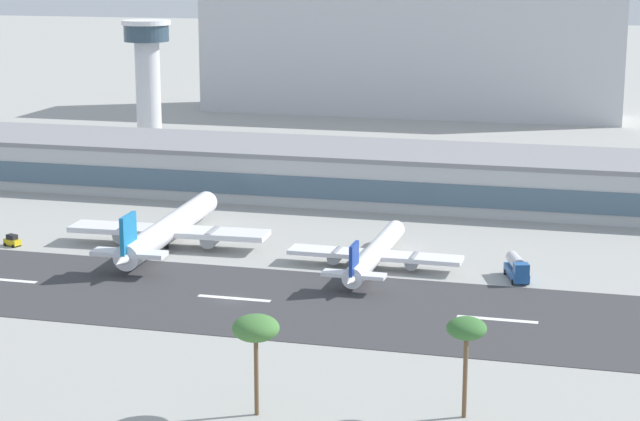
# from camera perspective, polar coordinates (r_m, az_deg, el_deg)

# --- Properties ---
(ground_plane) EXTENTS (1400.00, 1400.00, 0.00)m
(ground_plane) POSITION_cam_1_polar(r_m,az_deg,el_deg) (178.80, -4.47, -4.50)
(ground_plane) COLOR #9E9E99
(runway_strip) EXTENTS (800.00, 34.86, 0.08)m
(runway_strip) POSITION_cam_1_polar(r_m,az_deg,el_deg) (179.37, -4.40, -4.43)
(runway_strip) COLOR #38383A
(runway_strip) RESTS_ON ground_plane
(runway_centreline_dash_3) EXTENTS (12.00, 1.20, 0.01)m
(runway_centreline_dash_3) POSITION_cam_1_polar(r_m,az_deg,el_deg) (195.77, -15.62, -3.37)
(runway_centreline_dash_3) COLOR white
(runway_centreline_dash_3) RESTS_ON runway_strip
(runway_centreline_dash_4) EXTENTS (12.00, 1.20, 0.01)m
(runway_centreline_dash_4) POSITION_cam_1_polar(r_m,az_deg,el_deg) (179.29, -4.34, -4.42)
(runway_centreline_dash_4) COLOR white
(runway_centreline_dash_4) RESTS_ON runway_strip
(runway_centreline_dash_5) EXTENTS (12.00, 1.20, 0.01)m
(runway_centreline_dash_5) POSITION_cam_1_polar(r_m,az_deg,el_deg) (170.89, 8.90, -5.43)
(runway_centreline_dash_5) COLOR white
(runway_centreline_dash_5) RESTS_ON runway_strip
(terminal_building) EXTENTS (220.83, 28.40, 11.17)m
(terminal_building) POSITION_cam_1_polar(r_m,az_deg,el_deg) (251.88, 0.70, 1.99)
(terminal_building) COLOR #B7BABC
(terminal_building) RESTS_ON ground_plane
(control_tower) EXTENTS (12.64, 12.64, 35.83)m
(control_tower) POSITION_cam_1_polar(r_m,az_deg,el_deg) (301.39, -8.66, 6.82)
(control_tower) COLOR silver
(control_tower) RESTS_ON ground_plane
(distant_hotel_block) EXTENTS (138.48, 28.77, 48.00)m
(distant_hotel_block) POSITION_cam_1_polar(r_m,az_deg,el_deg) (380.58, 4.58, 8.48)
(distant_hotel_block) COLOR #BCBCC1
(distant_hotel_block) RESTS_ON ground_plane
(airliner_blue_tail_gate_0) EXTENTS (37.66, 50.60, 10.56)m
(airliner_blue_tail_gate_0) POSITION_cam_1_polar(r_m,az_deg,el_deg) (209.81, -7.72, -0.99)
(airliner_blue_tail_gate_0) COLOR silver
(airliner_blue_tail_gate_0) RESTS_ON ground_plane
(airliner_navy_tail_gate_1) EXTENTS (30.31, 38.83, 8.10)m
(airliner_navy_tail_gate_1) POSITION_cam_1_polar(r_m,az_deg,el_deg) (194.67, 2.72, -2.22)
(airliner_navy_tail_gate_1) COLOR white
(airliner_navy_tail_gate_1) RESTS_ON ground_plane
(service_fuel_truck_0) EXTENTS (5.03, 8.89, 3.95)m
(service_fuel_truck_0) POSITION_cam_1_polar(r_m,az_deg,el_deg) (191.28, 9.86, -2.86)
(service_fuel_truck_0) COLOR #23569E
(service_fuel_truck_0) RESTS_ON ground_plane
(service_baggage_tug_1) EXTENTS (3.56, 2.75, 2.20)m
(service_baggage_tug_1) POSITION_cam_1_polar(r_m,az_deg,el_deg) (217.45, -15.22, -1.47)
(service_baggage_tug_1) COLOR gold
(service_baggage_tug_1) RESTS_ON ground_plane
(palm_tree_2) EXTENTS (5.57, 5.57, 12.29)m
(palm_tree_2) POSITION_cam_1_polar(r_m,az_deg,el_deg) (132.41, -3.25, -5.99)
(palm_tree_2) COLOR brown
(palm_tree_2) RESTS_ON ground_plane
(palm_tree_3) EXTENTS (4.69, 4.69, 12.27)m
(palm_tree_3) POSITION_cam_1_polar(r_m,az_deg,el_deg) (132.57, 7.38, -6.02)
(palm_tree_3) COLOR brown
(palm_tree_3) RESTS_ON ground_plane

